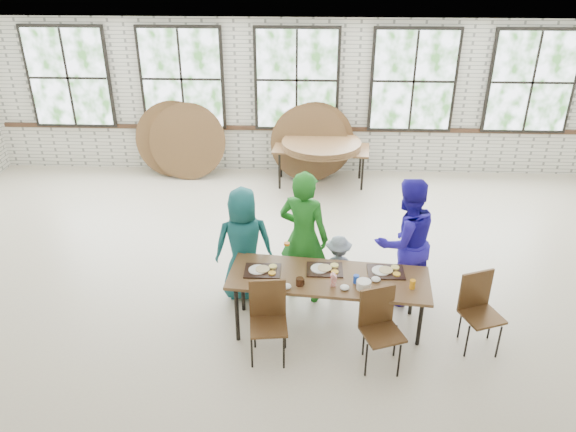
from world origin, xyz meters
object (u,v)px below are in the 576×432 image
chair_near_left (268,313)px  chair_near_right (379,321)px  storage_table (321,150)px  dining_table (328,280)px

chair_near_left → chair_near_right: (1.25, -0.09, 0.00)m
chair_near_right → storage_table: bearing=76.8°
chair_near_right → dining_table: bearing=113.3°
chair_near_right → chair_near_left: bearing=156.0°
dining_table → storage_table: bearing=96.3°
chair_near_right → storage_table: chair_near_right is taller
dining_table → chair_near_right: chair_near_right is taller
dining_table → chair_near_left: chair_near_left is taller
storage_table → dining_table: bearing=-84.2°
dining_table → storage_table: same height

